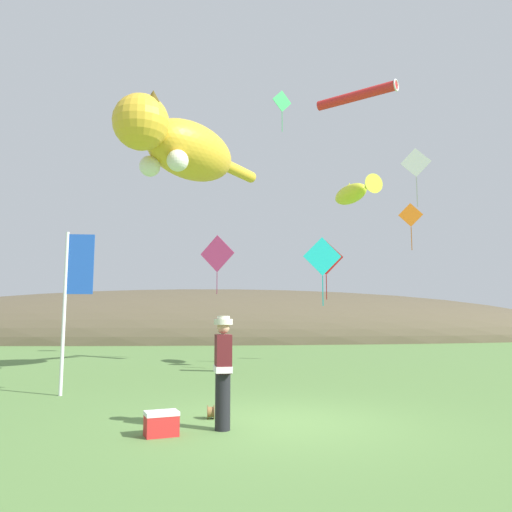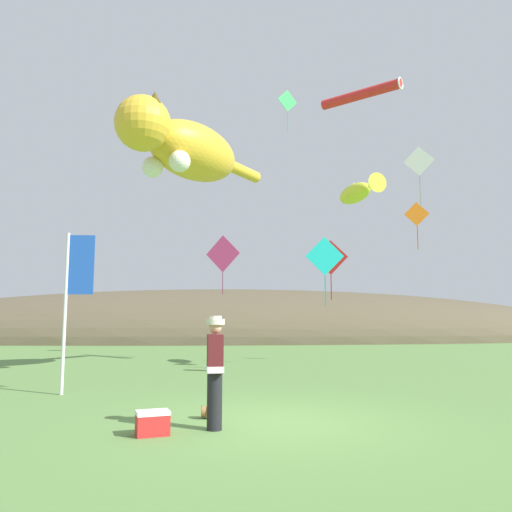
{
  "view_description": "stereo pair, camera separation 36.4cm",
  "coord_description": "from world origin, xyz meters",
  "px_view_note": "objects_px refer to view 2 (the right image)",
  "views": [
    {
      "loc": [
        -1.26,
        -8.49,
        1.75
      ],
      "look_at": [
        0.0,
        4.0,
        3.3
      ],
      "focal_mm": 35.0,
      "sensor_mm": 36.0,
      "label": 1
    },
    {
      "loc": [
        -0.9,
        -8.52,
        1.75
      ],
      "look_at": [
        0.0,
        4.0,
        3.3
      ],
      "focal_mm": 35.0,
      "sensor_mm": 36.0,
      "label": 2
    }
  ],
  "objects_px": {
    "kite_diamond_white": "(419,162)",
    "kite_diamond_orange": "(417,215)",
    "picnic_cooler": "(153,423)",
    "kite_fish_windsock": "(358,191)",
    "kite_diamond_green": "(287,101)",
    "kite_diamond_pink": "(223,254)",
    "festival_attendant": "(215,368)",
    "festival_banner_pole": "(73,288)",
    "kite_diamond_teal": "(325,257)",
    "kite_spool": "(205,412)",
    "kite_tube_streamer": "(361,94)",
    "kite_giant_cat": "(184,148)",
    "kite_diamond_red": "(331,258)"
  },
  "relations": [
    {
      "from": "kite_diamond_green",
      "to": "festival_banner_pole",
      "type": "bearing_deg",
      "value": -126.22
    },
    {
      "from": "picnic_cooler",
      "to": "kite_spool",
      "type": "bearing_deg",
      "value": 57.93
    },
    {
      "from": "kite_giant_cat",
      "to": "picnic_cooler",
      "type": "bearing_deg",
      "value": -88.5
    },
    {
      "from": "kite_giant_cat",
      "to": "kite_diamond_white",
      "type": "bearing_deg",
      "value": -12.06
    },
    {
      "from": "festival_attendant",
      "to": "kite_tube_streamer",
      "type": "xyz_separation_m",
      "value": [
        5.1,
        8.77,
        8.81
      ]
    },
    {
      "from": "picnic_cooler",
      "to": "kite_giant_cat",
      "type": "bearing_deg",
      "value": 91.5
    },
    {
      "from": "kite_giant_cat",
      "to": "kite_spool",
      "type": "bearing_deg",
      "value": -81.57
    },
    {
      "from": "picnic_cooler",
      "to": "kite_diamond_white",
      "type": "height_order",
      "value": "kite_diamond_white"
    },
    {
      "from": "kite_diamond_pink",
      "to": "kite_fish_windsock",
      "type": "bearing_deg",
      "value": -41.57
    },
    {
      "from": "kite_diamond_white",
      "to": "kite_diamond_teal",
      "type": "bearing_deg",
      "value": 164.52
    },
    {
      "from": "kite_diamond_red",
      "to": "kite_diamond_green",
      "type": "bearing_deg",
      "value": 113.51
    },
    {
      "from": "picnic_cooler",
      "to": "kite_diamond_green",
      "type": "relative_size",
      "value": 0.3
    },
    {
      "from": "picnic_cooler",
      "to": "kite_fish_windsock",
      "type": "xyz_separation_m",
      "value": [
        5.71,
        8.64,
        5.87
      ]
    },
    {
      "from": "kite_diamond_white",
      "to": "kite_giant_cat",
      "type": "bearing_deg",
      "value": 167.94
    },
    {
      "from": "picnic_cooler",
      "to": "festival_banner_pole",
      "type": "height_order",
      "value": "festival_banner_pole"
    },
    {
      "from": "kite_spool",
      "to": "kite_fish_windsock",
      "type": "relative_size",
      "value": 0.09
    },
    {
      "from": "kite_tube_streamer",
      "to": "kite_diamond_red",
      "type": "xyz_separation_m",
      "value": [
        -1.02,
        0.93,
        -5.86
      ]
    },
    {
      "from": "kite_diamond_teal",
      "to": "kite_diamond_green",
      "type": "height_order",
      "value": "kite_diamond_green"
    },
    {
      "from": "festival_attendant",
      "to": "festival_banner_pole",
      "type": "bearing_deg",
      "value": 131.19
    },
    {
      "from": "kite_fish_windsock",
      "to": "kite_diamond_orange",
      "type": "distance_m",
      "value": 3.14
    },
    {
      "from": "kite_spool",
      "to": "kite_diamond_pink",
      "type": "distance_m",
      "value": 12.3
    },
    {
      "from": "picnic_cooler",
      "to": "kite_tube_streamer",
      "type": "relative_size",
      "value": 0.22
    },
    {
      "from": "kite_spool",
      "to": "kite_giant_cat",
      "type": "xyz_separation_m",
      "value": [
        -0.95,
        6.39,
        6.97
      ]
    },
    {
      "from": "kite_giant_cat",
      "to": "kite_diamond_pink",
      "type": "bearing_deg",
      "value": 76.0
    },
    {
      "from": "kite_tube_streamer",
      "to": "kite_diamond_red",
      "type": "relative_size",
      "value": 1.18
    },
    {
      "from": "picnic_cooler",
      "to": "festival_banner_pole",
      "type": "xyz_separation_m",
      "value": [
        -2.44,
        4.12,
        2.26
      ]
    },
    {
      "from": "kite_spool",
      "to": "kite_diamond_red",
      "type": "relative_size",
      "value": 0.11
    },
    {
      "from": "kite_spool",
      "to": "kite_giant_cat",
      "type": "distance_m",
      "value": 9.5
    },
    {
      "from": "kite_diamond_white",
      "to": "kite_diamond_orange",
      "type": "relative_size",
      "value": 0.98
    },
    {
      "from": "kite_giant_cat",
      "to": "kite_tube_streamer",
      "type": "relative_size",
      "value": 2.3
    },
    {
      "from": "kite_giant_cat",
      "to": "kite_fish_windsock",
      "type": "distance_m",
      "value": 6.09
    },
    {
      "from": "festival_attendant",
      "to": "kite_fish_windsock",
      "type": "xyz_separation_m",
      "value": [
        4.79,
        8.35,
        5.1
      ]
    },
    {
      "from": "kite_giant_cat",
      "to": "kite_tube_streamer",
      "type": "distance_m",
      "value": 6.93
    },
    {
      "from": "kite_spool",
      "to": "picnic_cooler",
      "type": "height_order",
      "value": "picnic_cooler"
    },
    {
      "from": "festival_attendant",
      "to": "festival_banner_pole",
      "type": "xyz_separation_m",
      "value": [
        -3.36,
        3.84,
        1.49
      ]
    },
    {
      "from": "kite_spool",
      "to": "kite_diamond_green",
      "type": "relative_size",
      "value": 0.12
    },
    {
      "from": "kite_tube_streamer",
      "to": "kite_diamond_white",
      "type": "bearing_deg",
      "value": -74.96
    },
    {
      "from": "kite_diamond_green",
      "to": "kite_diamond_pink",
      "type": "bearing_deg",
      "value": 178.81
    },
    {
      "from": "kite_spool",
      "to": "kite_giant_cat",
      "type": "height_order",
      "value": "kite_giant_cat"
    },
    {
      "from": "festival_banner_pole",
      "to": "kite_fish_windsock",
      "type": "bearing_deg",
      "value": 28.99
    },
    {
      "from": "kite_spool",
      "to": "kite_diamond_pink",
      "type": "height_order",
      "value": "kite_diamond_pink"
    },
    {
      "from": "kite_diamond_teal",
      "to": "kite_diamond_pink",
      "type": "height_order",
      "value": "kite_diamond_pink"
    },
    {
      "from": "festival_banner_pole",
      "to": "festival_attendant",
      "type": "bearing_deg",
      "value": -48.81
    },
    {
      "from": "picnic_cooler",
      "to": "kite_diamond_teal",
      "type": "height_order",
      "value": "kite_diamond_teal"
    },
    {
      "from": "festival_banner_pole",
      "to": "kite_tube_streamer",
      "type": "relative_size",
      "value": 1.45
    },
    {
      "from": "festival_banner_pole",
      "to": "kite_diamond_orange",
      "type": "relative_size",
      "value": 2.05
    },
    {
      "from": "kite_diamond_orange",
      "to": "kite_diamond_red",
      "type": "bearing_deg",
      "value": -176.13
    },
    {
      "from": "kite_diamond_red",
      "to": "kite_fish_windsock",
      "type": "bearing_deg",
      "value": -62.35
    },
    {
      "from": "kite_diamond_teal",
      "to": "kite_diamond_green",
      "type": "xyz_separation_m",
      "value": [
        -0.28,
        5.85,
        7.51
      ]
    },
    {
      "from": "kite_diamond_white",
      "to": "kite_spool",
      "type": "bearing_deg",
      "value": -141.19
    }
  ]
}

